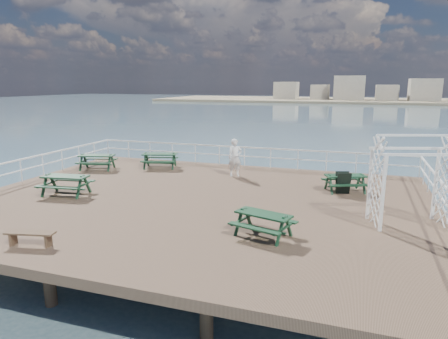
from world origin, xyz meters
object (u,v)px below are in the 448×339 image
(picnic_table_d, at_px, (65,181))
(flat_bench_near, at_px, (30,235))
(picnic_table_e, at_px, (263,219))
(picnic_table_c, at_px, (345,180))
(picnic_table_a, at_px, (97,159))
(picnic_table_b, at_px, (160,157))
(trellis_arbor, at_px, (411,186))
(person, at_px, (235,158))

(picnic_table_d, bearing_deg, flat_bench_near, -68.08)
(picnic_table_d, height_order, picnic_table_e, picnic_table_d)
(picnic_table_c, height_order, picnic_table_e, picnic_table_e)
(picnic_table_a, height_order, picnic_table_c, picnic_table_a)
(picnic_table_c, bearing_deg, flat_bench_near, -155.47)
(picnic_table_b, distance_m, flat_bench_near, 10.83)
(picnic_table_c, relative_size, flat_bench_near, 1.42)
(trellis_arbor, bearing_deg, picnic_table_e, -167.39)
(picnic_table_a, distance_m, picnic_table_e, 12.43)
(picnic_table_a, relative_size, flat_bench_near, 1.47)
(picnic_table_d, distance_m, person, 7.84)
(picnic_table_b, distance_m, trellis_arbor, 13.04)
(picnic_table_d, height_order, person, person)
(trellis_arbor, distance_m, person, 8.83)
(picnic_table_a, xyz_separation_m, trellis_arbor, (14.83, -4.02, 0.76))
(picnic_table_a, distance_m, picnic_table_b, 3.32)
(picnic_table_b, height_order, flat_bench_near, picnic_table_b)
(picnic_table_e, distance_m, person, 7.96)
(picnic_table_e, relative_size, flat_bench_near, 1.37)
(picnic_table_a, bearing_deg, picnic_table_d, -83.56)
(person, bearing_deg, picnic_table_b, 143.26)
(flat_bench_near, bearing_deg, picnic_table_b, 85.32)
(trellis_arbor, bearing_deg, flat_bench_near, -170.47)
(picnic_table_b, xyz_separation_m, trellis_arbor, (11.83, -5.44, 0.75))
(picnic_table_e, bearing_deg, trellis_arbor, 46.34)
(picnic_table_d, relative_size, picnic_table_e, 1.03)
(picnic_table_b, distance_m, picnic_table_e, 10.96)
(picnic_table_b, bearing_deg, trellis_arbor, -40.98)
(picnic_table_d, bearing_deg, picnic_table_e, -19.78)
(person, bearing_deg, picnic_table_e, -95.74)
(picnic_table_e, bearing_deg, picnic_table_d, -175.83)
(person, bearing_deg, picnic_table_c, -42.35)
(flat_bench_near, height_order, person, person)
(picnic_table_a, relative_size, picnic_table_b, 0.98)
(picnic_table_c, distance_m, trellis_arbor, 4.23)
(picnic_table_e, xyz_separation_m, person, (-3.14, 7.30, 0.41))
(picnic_table_c, height_order, flat_bench_near, picnic_table_c)
(picnic_table_a, distance_m, person, 7.51)
(picnic_table_a, distance_m, trellis_arbor, 15.38)
(picnic_table_a, distance_m, picnic_table_d, 4.97)
(picnic_table_e, bearing_deg, picnic_table_b, 150.03)
(picnic_table_c, relative_size, picnic_table_e, 1.04)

